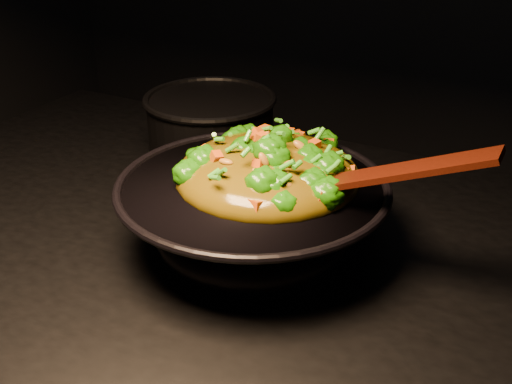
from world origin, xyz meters
The scene contains 4 objects.
wok centered at (0.11, 0.02, 0.95)m, with size 0.36×0.36×0.10m, color black, non-canonical shape.
stir_fry centered at (0.12, 0.04, 1.05)m, with size 0.26×0.26×0.09m, color #237408, non-canonical shape.
spatula centered at (0.28, 0.03, 1.05)m, with size 0.30×0.04×0.01m, color #330E07.
back_pot centered at (-0.10, 0.24, 0.96)m, with size 0.22×0.22×0.13m, color black.
Camera 1 is at (0.48, -0.67, 1.39)m, focal length 45.00 mm.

